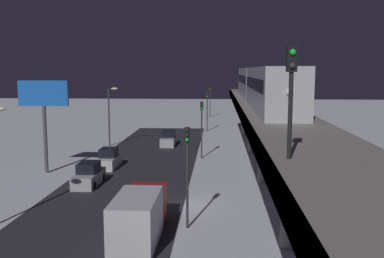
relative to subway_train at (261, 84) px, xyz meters
name	(u,v)px	position (x,y,z in m)	size (l,w,h in m)	color
ground_plane	(180,205)	(7.01, 13.48, -8.48)	(240.00, 240.00, 0.00)	silver
avenue_asphalt	(110,204)	(12.20, 13.48, -8.48)	(11.00, 86.03, 0.01)	#28282D
elevated_railway	(276,128)	(0.09, 13.48, -2.72)	(5.00, 86.03, 6.70)	gray
subway_train	(261,84)	(0.00, 0.00, 0.00)	(2.94, 36.87, 3.40)	#B7BABF
rail_signal	(291,83)	(1.64, 28.98, 0.95)	(0.36, 0.41, 4.00)	black
sedan_silver	(89,176)	(15.40, 8.08, -7.70)	(1.91, 4.69, 1.97)	#B2B2B7
sedan_white	(109,160)	(15.40, 1.16, -7.68)	(1.80, 4.44, 1.97)	silver
sedan_silver_2	(169,139)	(10.80, -12.50, -7.68)	(1.80, 4.67, 1.97)	#B2B2B7
box_truck	(140,216)	(8.80, 19.89, -7.14)	(2.40, 7.40, 2.80)	#A51E1E
traffic_light_near	(187,163)	(6.10, 18.13, -4.29)	(0.32, 0.44, 6.40)	#2D2D2D
traffic_light_mid	(202,121)	(6.10, -3.99, -4.29)	(0.32, 0.44, 6.40)	#2D2D2D
traffic_light_far	(207,106)	(6.10, -26.11, -4.29)	(0.32, 0.44, 6.40)	#2D2D2D
traffic_light_distant	(210,97)	(6.10, -48.23, -4.29)	(0.32, 0.44, 6.40)	#2D2D2D
commercial_billboard	(44,102)	(20.81, 3.95, -1.65)	(4.80, 0.36, 8.90)	#4C4C51
street_lamp_far	(110,109)	(18.27, -11.52, -3.67)	(1.35, 0.44, 7.65)	#38383D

